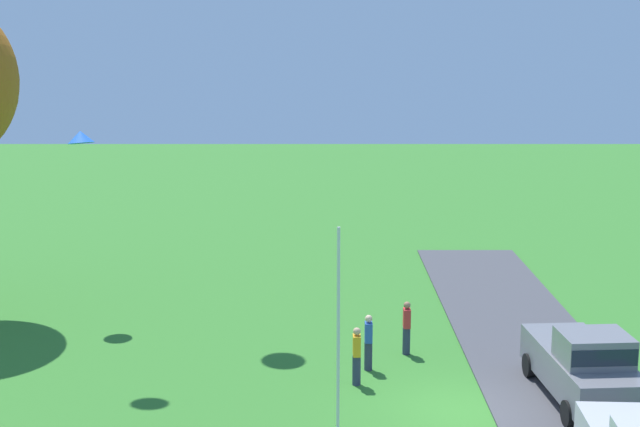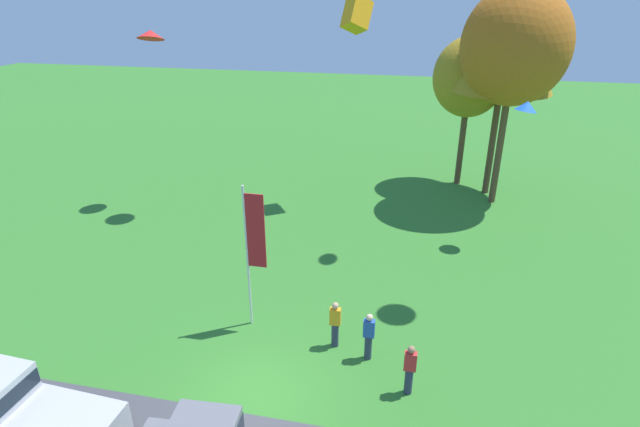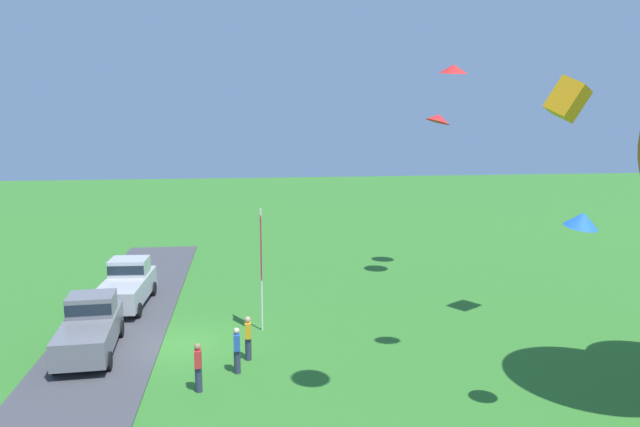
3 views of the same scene
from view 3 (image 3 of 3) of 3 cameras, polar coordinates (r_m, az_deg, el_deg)
ground_plane at (r=26.34m, az=-12.70°, el=-11.62°), size 120.00×120.00×0.00m
pavement_strip at (r=26.81m, az=-19.06°, el=-11.47°), size 36.00×4.40×0.06m
car_pickup_near_entrance at (r=31.45m, az=-17.23°, el=-6.16°), size 5.09×2.25×2.14m
car_pickup_mid_row at (r=26.06m, az=-20.29°, el=-9.64°), size 5.12×2.31×2.14m
person_beside_suv at (r=23.06m, az=-7.60°, el=-12.27°), size 0.36×0.24×1.71m
person_watching_sky at (r=21.88m, az=-11.07°, el=-13.61°), size 0.36×0.24×1.71m
person_on_lawn at (r=24.13m, az=-6.59°, el=-11.22°), size 0.36×0.24×1.71m
flag_banner at (r=26.19m, az=-5.40°, el=-3.83°), size 0.71×0.08×5.30m
kite_delta_over_trees at (r=18.71m, az=22.85°, el=-0.53°), size 1.32×1.30×0.57m
kite_delta_mid_center at (r=32.42m, az=12.11°, el=12.81°), size 1.56×1.53×0.57m
kite_delta_near_flag at (r=35.56m, az=10.79°, el=8.57°), size 1.54×1.60×0.77m
kite_box_topmost at (r=27.10m, az=21.71°, el=9.69°), size 1.61×1.95×1.96m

